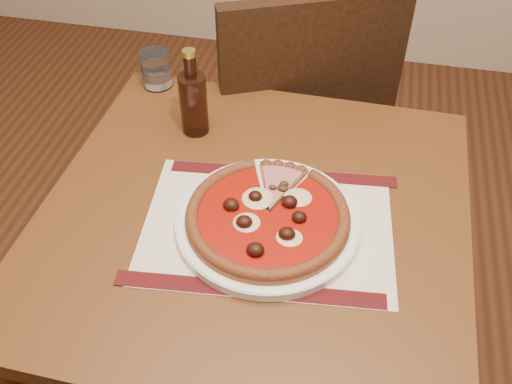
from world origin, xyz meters
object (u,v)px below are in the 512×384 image
plate (268,223)px  pizza (268,215)px  chair_far (295,118)px  bottle (193,101)px  table (254,245)px  water_glass (156,69)px

plate → pizza: pizza is taller
pizza → chair_far: bearing=93.7°
plate → bottle: bottle is taller
chair_far → table: bearing=66.1°
chair_far → plate: size_ratio=2.86×
table → bottle: bottle is taller
pizza → water_glass: 0.53m
water_glass → bottle: (0.14, -0.15, 0.03)m
table → chair_far: bearing=90.5°
table → plate: bearing=-46.2°
plate → water_glass: size_ratio=3.86×
table → pizza: 0.14m
bottle → chair_far: bearing=64.1°
plate → bottle: (-0.21, 0.25, 0.07)m
chair_far → bottle: size_ratio=4.88×
table → chair_far: size_ratio=0.84×
chair_far → plate: 0.64m
table → bottle: bearing=129.7°
table → bottle: (-0.18, 0.21, 0.18)m
table → water_glass: bearing=131.1°
chair_far → pizza: 0.65m
chair_far → pizza: (0.04, -0.60, 0.23)m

